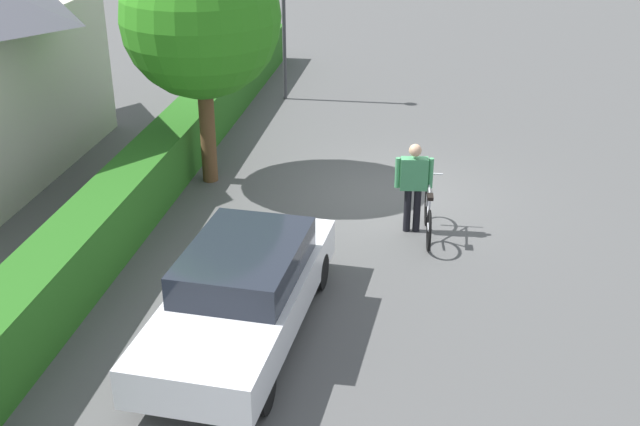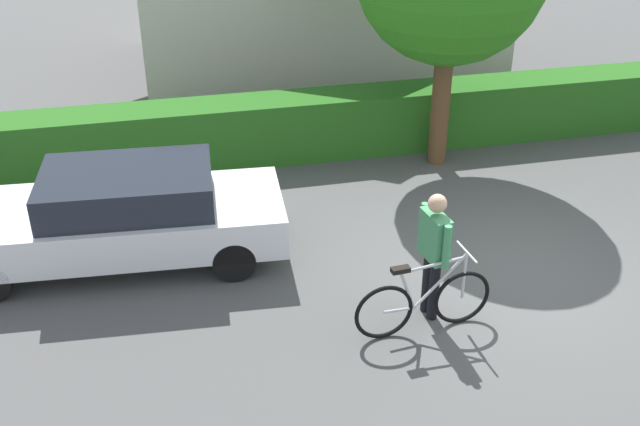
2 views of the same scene
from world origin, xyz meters
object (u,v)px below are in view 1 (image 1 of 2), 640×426
at_px(parked_car_near, 242,291).
at_px(bicycle, 428,216).
at_px(tree_kerbside, 201,19).
at_px(person_rider, 414,181).

distance_m(parked_car_near, bicycle, 4.30).
bearing_deg(parked_car_near, tree_kerbside, 20.60).
bearing_deg(tree_kerbside, parked_car_near, -159.40).
xyz_separation_m(person_rider, tree_kerbside, (1.74, 4.25, 2.36)).
distance_m(person_rider, tree_kerbside, 5.17).
height_order(person_rider, tree_kerbside, tree_kerbside).
bearing_deg(tree_kerbside, person_rider, -112.20).
xyz_separation_m(parked_car_near, person_rider, (3.68, -2.22, 0.29)).
bearing_deg(bicycle, parked_car_near, 144.29).
height_order(parked_car_near, bicycle, parked_car_near).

